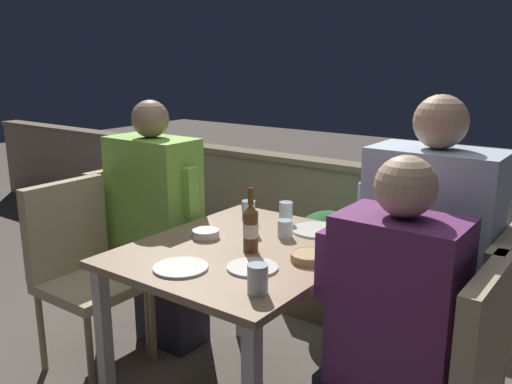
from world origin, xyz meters
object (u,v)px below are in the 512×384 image
Objects in this scene: person_green_blouse at (159,225)px; chair_right_near at (446,376)px; chair_left_far at (134,235)px; person_blue_shirt at (420,278)px; beer_bottle at (251,228)px; person_purple_stripe at (385,337)px; chair_right_far at (471,328)px; chair_left_near at (80,258)px; potted_plant at (166,214)px.

person_green_blouse reaches higher than chair_right_near.
person_blue_shirt reaches higher than chair_left_far.
person_blue_shirt is 5.16× the size of beer_bottle.
person_green_blouse is 1.39m from person_blue_shirt.
chair_right_near is 0.21m from person_purple_stripe.
chair_right_far is 0.24m from person_blue_shirt.
chair_left_near is 0.98m from beer_bottle.
person_green_blouse is at bearing 69.59° from chair_left_near.
chair_right_near is at bearing -8.26° from beer_bottle.
person_green_blouse is 4.84× the size of beer_bottle.
chair_left_near and chair_left_far have the same top height.
chair_left_far is at bearing -56.88° from potted_plant.
person_purple_stripe is at bearing 1.60° from chair_left_near.
person_blue_shirt reaches higher than chair_right_far.
person_purple_stripe is 2.27m from potted_plant.
person_green_blouse is 1.45m from person_purple_stripe.
person_green_blouse is at bearing 0.00° from chair_left_far.
chair_right_near is (1.61, -0.35, -0.10)m from person_green_blouse.
chair_left_far reaches higher than potted_plant.
person_blue_shirt is (1.53, 0.41, 0.14)m from chair_left_near.
potted_plant is (-1.39, 0.88, -0.40)m from beer_bottle.
chair_right_far is (1.79, 0.01, 0.00)m from chair_left_far.
chair_left_near is 1.28× the size of potted_plant.
chair_left_far is 3.44× the size of beer_bottle.
beer_bottle is (0.92, 0.17, 0.29)m from chair_left_near.
person_green_blouse is at bearing -179.64° from chair_right_far.
chair_right_near is at bearing -86.04° from chair_right_far.
chair_left_far is at bearing 97.79° from chair_left_near.
person_blue_shirt is (-0.02, 0.36, 0.08)m from person_purple_stripe.
potted_plant is (-0.48, 1.04, -0.11)m from chair_left_near.
person_green_blouse is 1.41× the size of chair_right_near.
person_green_blouse is at bearing 163.39° from beer_bottle.
person_blue_shirt is 2.12m from potted_plant.
person_purple_stripe is (1.61, -0.35, 0.07)m from chair_left_far.
potted_plant is (-2.01, 0.64, -0.25)m from person_blue_shirt.
chair_left_far is at bearing -180.00° from person_green_blouse.
chair_right_near is at bearing -10.99° from chair_left_far.
beer_bottle is at bearing 169.15° from person_purple_stripe.
chair_left_far is 0.75× the size of person_purple_stripe.
chair_left_far is 1.85m from chair_right_near.
person_purple_stripe is at bearing -26.16° from potted_plant.
chair_right_far is at bearing 13.16° from chair_left_near.
person_purple_stripe reaches higher than beer_bottle.
chair_left_far is 1.00× the size of chair_right_near.
chair_right_far is 1.28× the size of potted_plant.
person_purple_stripe is 0.37m from person_blue_shirt.
chair_left_far is 0.67× the size of person_blue_shirt.
chair_left_near is 1.00× the size of chair_right_far.
beer_bottle is at bearing -16.61° from person_green_blouse.
chair_left_near is at bearing -169.77° from beer_bottle.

